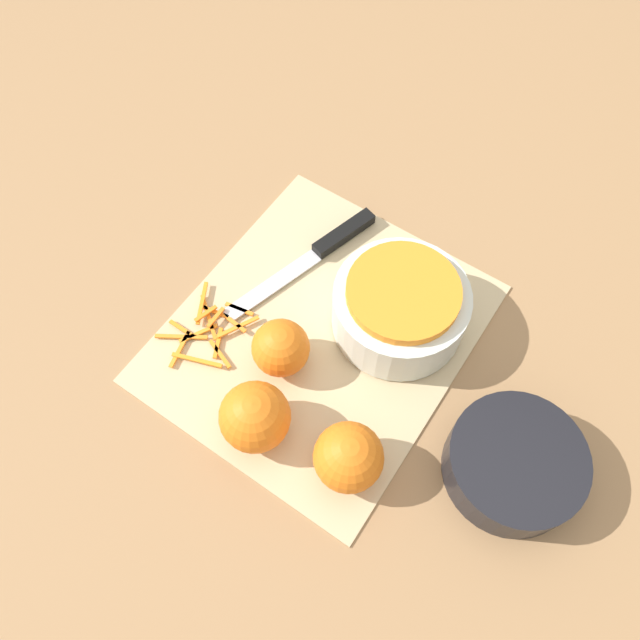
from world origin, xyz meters
The scene contains 9 objects.
ground_plane centered at (0.00, 0.00, 0.00)m, with size 4.00×4.00×0.00m, color #9E754C.
cutting_board centered at (0.00, 0.00, 0.00)m, with size 0.40×0.35×0.01m.
bowl_speckled centered at (-0.07, 0.08, 0.05)m, with size 0.17×0.17×0.08m.
bowl_dark centered at (0.03, 0.28, 0.03)m, with size 0.16×0.16×0.05m.
knife centered at (-0.11, -0.06, 0.01)m, with size 0.25×0.09×0.02m.
orange_left centered at (0.06, -0.02, 0.04)m, with size 0.07×0.07×0.07m.
orange_right centered at (0.15, 0.01, 0.05)m, with size 0.08×0.08×0.08m.
orange_back centered at (0.13, 0.13, 0.05)m, with size 0.08×0.08×0.08m.
peel_pile centered at (0.08, -0.12, 0.01)m, with size 0.12×0.11×0.01m.
Camera 1 is at (0.31, 0.21, 0.72)m, focal length 35.00 mm.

